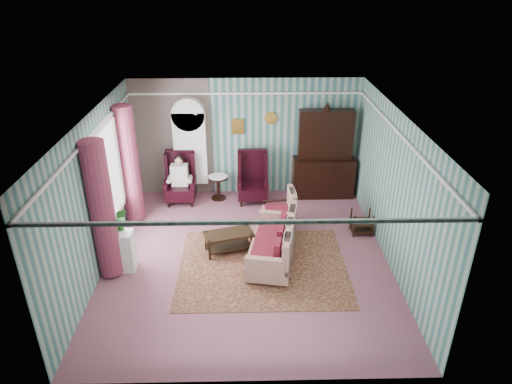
{
  "coord_description": "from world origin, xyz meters",
  "views": [
    {
      "loc": [
        0.01,
        -7.53,
        5.21
      ],
      "look_at": [
        0.19,
        0.6,
        1.16
      ],
      "focal_mm": 32.0,
      "sensor_mm": 36.0,
      "label": 1
    }
  ],
  "objects_px": {
    "wingback_right": "(253,178)",
    "plant_stand": "(120,251)",
    "bookcase": "(191,153)",
    "nest_table": "(362,222)",
    "coffee_table": "(229,242)",
    "wingback_left": "(180,179)",
    "seated_woman": "(180,180)",
    "sofa": "(272,239)",
    "round_side_table": "(218,188)",
    "dresser_hutch": "(325,152)",
    "floral_armchair": "(279,206)"
  },
  "relations": [
    {
      "from": "sofa",
      "to": "wingback_right",
      "type": "bearing_deg",
      "value": 17.66
    },
    {
      "from": "wingback_left",
      "to": "nest_table",
      "type": "height_order",
      "value": "wingback_left"
    },
    {
      "from": "nest_table",
      "to": "sofa",
      "type": "bearing_deg",
      "value": -153.98
    },
    {
      "from": "round_side_table",
      "to": "sofa",
      "type": "height_order",
      "value": "sofa"
    },
    {
      "from": "dresser_hutch",
      "to": "seated_woman",
      "type": "bearing_deg",
      "value": -175.59
    },
    {
      "from": "nest_table",
      "to": "dresser_hutch",
      "type": "bearing_deg",
      "value": 107.39
    },
    {
      "from": "dresser_hutch",
      "to": "plant_stand",
      "type": "distance_m",
      "value": 5.31
    },
    {
      "from": "bookcase",
      "to": "plant_stand",
      "type": "distance_m",
      "value": 3.39
    },
    {
      "from": "wingback_right",
      "to": "bookcase",
      "type": "bearing_deg",
      "value": 165.43
    },
    {
      "from": "dresser_hutch",
      "to": "plant_stand",
      "type": "bearing_deg",
      "value": -144.92
    },
    {
      "from": "wingback_left",
      "to": "coffee_table",
      "type": "distance_m",
      "value": 2.56
    },
    {
      "from": "wingback_right",
      "to": "sofa",
      "type": "height_order",
      "value": "wingback_right"
    },
    {
      "from": "wingback_right",
      "to": "wingback_left",
      "type": "bearing_deg",
      "value": 180.0
    },
    {
      "from": "floral_armchair",
      "to": "nest_table",
      "type": "bearing_deg",
      "value": -102.55
    },
    {
      "from": "coffee_table",
      "to": "nest_table",
      "type": "bearing_deg",
      "value": 13.03
    },
    {
      "from": "nest_table",
      "to": "seated_woman",
      "type": "bearing_deg",
      "value": 159.15
    },
    {
      "from": "bookcase",
      "to": "wingback_left",
      "type": "xyz_separation_m",
      "value": [
        -0.25,
        -0.39,
        -0.5
      ]
    },
    {
      "from": "dresser_hutch",
      "to": "wingback_right",
      "type": "relative_size",
      "value": 1.89
    },
    {
      "from": "wingback_left",
      "to": "floral_armchair",
      "type": "bearing_deg",
      "value": -29.14
    },
    {
      "from": "nest_table",
      "to": "coffee_table",
      "type": "height_order",
      "value": "nest_table"
    },
    {
      "from": "bookcase",
      "to": "nest_table",
      "type": "distance_m",
      "value": 4.37
    },
    {
      "from": "wingback_right",
      "to": "floral_armchair",
      "type": "distance_m",
      "value": 1.4
    },
    {
      "from": "sofa",
      "to": "round_side_table",
      "type": "bearing_deg",
      "value": 34.03
    },
    {
      "from": "bookcase",
      "to": "wingback_left",
      "type": "relative_size",
      "value": 1.79
    },
    {
      "from": "plant_stand",
      "to": "coffee_table",
      "type": "xyz_separation_m",
      "value": [
        2.03,
        0.54,
        -0.18
      ]
    },
    {
      "from": "bookcase",
      "to": "wingback_right",
      "type": "xyz_separation_m",
      "value": [
        1.5,
        -0.39,
        -0.5
      ]
    },
    {
      "from": "dresser_hutch",
      "to": "plant_stand",
      "type": "relative_size",
      "value": 2.95
    },
    {
      "from": "nest_table",
      "to": "sofa",
      "type": "xyz_separation_m",
      "value": [
        -1.99,
        -0.97,
        0.21
      ]
    },
    {
      "from": "bookcase",
      "to": "plant_stand",
      "type": "height_order",
      "value": "bookcase"
    },
    {
      "from": "plant_stand",
      "to": "seated_woman",
      "type": "bearing_deg",
      "value": 73.78
    },
    {
      "from": "wingback_right",
      "to": "plant_stand",
      "type": "distance_m",
      "value": 3.76
    },
    {
      "from": "wingback_right",
      "to": "plant_stand",
      "type": "height_order",
      "value": "wingback_right"
    },
    {
      "from": "bookcase",
      "to": "plant_stand",
      "type": "relative_size",
      "value": 2.8
    },
    {
      "from": "coffee_table",
      "to": "sofa",
      "type": "bearing_deg",
      "value": -20.19
    },
    {
      "from": "wingback_left",
      "to": "seated_woman",
      "type": "height_order",
      "value": "wingback_left"
    },
    {
      "from": "seated_woman",
      "to": "wingback_right",
      "type": "bearing_deg",
      "value": 0.0
    },
    {
      "from": "plant_stand",
      "to": "coffee_table",
      "type": "bearing_deg",
      "value": 14.98
    },
    {
      "from": "bookcase",
      "to": "nest_table",
      "type": "height_order",
      "value": "bookcase"
    },
    {
      "from": "round_side_table",
      "to": "sofa",
      "type": "bearing_deg",
      "value": -66.12
    },
    {
      "from": "wingback_left",
      "to": "seated_woman",
      "type": "bearing_deg",
      "value": 0.0
    },
    {
      "from": "seated_woman",
      "to": "sofa",
      "type": "height_order",
      "value": "seated_woman"
    },
    {
      "from": "bookcase",
      "to": "wingback_right",
      "type": "relative_size",
      "value": 1.79
    },
    {
      "from": "plant_stand",
      "to": "sofa",
      "type": "relative_size",
      "value": 0.44
    },
    {
      "from": "dresser_hutch",
      "to": "wingback_right",
      "type": "distance_m",
      "value": 1.86
    },
    {
      "from": "wingback_right",
      "to": "round_side_table",
      "type": "bearing_deg",
      "value": 169.99
    },
    {
      "from": "bookcase",
      "to": "floral_armchair",
      "type": "distance_m",
      "value": 2.71
    },
    {
      "from": "dresser_hutch",
      "to": "floral_armchair",
      "type": "xyz_separation_m",
      "value": [
        -1.2,
        -1.55,
        -0.64
      ]
    },
    {
      "from": "nest_table",
      "to": "floral_armchair",
      "type": "xyz_separation_m",
      "value": [
        -1.77,
        0.27,
        0.27
      ]
    },
    {
      "from": "plant_stand",
      "to": "sofa",
      "type": "bearing_deg",
      "value": 4.56
    },
    {
      "from": "wingback_left",
      "to": "floral_armchair",
      "type": "height_order",
      "value": "wingback_left"
    }
  ]
}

